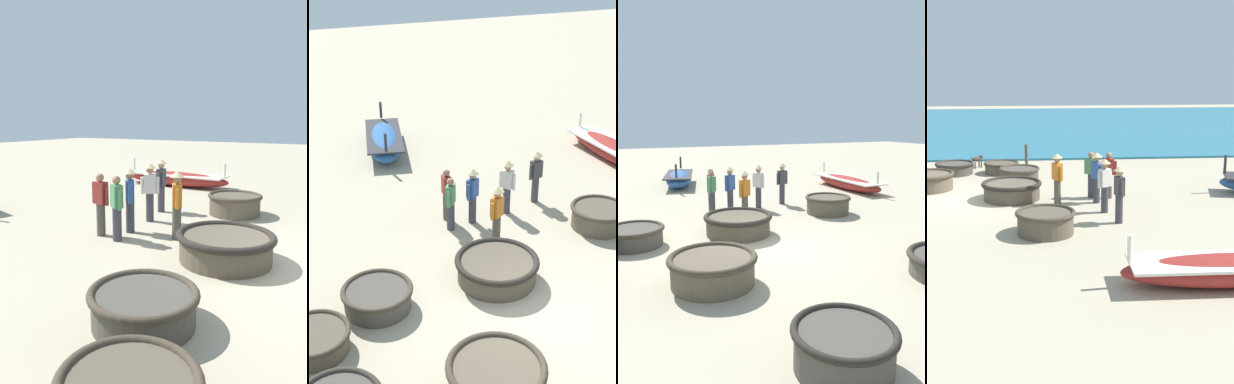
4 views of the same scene
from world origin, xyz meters
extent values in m
plane|color=tan|center=(0.00, 0.00, 0.00)|extent=(80.00, 80.00, 0.00)
cylinder|color=brown|center=(-1.77, -1.46, 0.28)|extent=(1.71, 1.71, 0.56)
torus|color=#42382B|center=(-1.77, -1.46, 0.56)|extent=(1.85, 1.85, 0.14)
cylinder|color=brown|center=(-0.11, 1.59, 0.27)|extent=(1.87, 1.87, 0.53)
torus|color=#28231E|center=(-0.11, 1.59, 0.53)|extent=(2.02, 2.02, 0.15)
cylinder|color=#4C473F|center=(-0.93, -4.81, 0.28)|extent=(1.35, 1.35, 0.56)
torus|color=#28231E|center=(-0.93, -4.81, 0.56)|extent=(1.46, 1.46, 0.11)
cylinder|color=#4C473F|center=(-3.00, 1.77, 0.23)|extent=(1.48, 1.48, 0.47)
torus|color=#42382B|center=(-3.00, 1.77, 0.47)|extent=(1.60, 1.60, 0.12)
cylinder|color=brown|center=(3.72, 2.64, 0.29)|extent=(1.52, 1.52, 0.58)
torus|color=#42382B|center=(3.72, 2.64, 0.58)|extent=(1.64, 1.64, 0.12)
ellipsoid|color=#285693|center=(0.01, 10.89, 0.36)|extent=(2.26, 4.31, 0.73)
cube|color=#2D2D33|center=(0.01, 10.89, 0.60)|extent=(2.23, 4.00, 0.06)
cylinder|color=#2D2D33|center=(0.49, 12.72, 1.01)|extent=(0.10, 0.10, 0.66)
cylinder|color=#2D2D33|center=(-0.47, 9.05, 1.01)|extent=(0.10, 0.10, 0.66)
ellipsoid|color=maroon|center=(7.42, 6.48, 0.31)|extent=(1.29, 4.83, 0.61)
cube|color=silver|center=(7.42, 6.48, 0.50)|extent=(1.33, 4.45, 0.06)
cylinder|color=silver|center=(7.45, 8.70, 0.84)|extent=(0.10, 0.10, 0.55)
cylinder|color=silver|center=(7.38, 4.27, 0.84)|extent=(0.10, 0.10, 0.55)
cylinder|color=#383842|center=(0.59, 4.38, 0.41)|extent=(0.22, 0.22, 0.82)
cube|color=#33569E|center=(0.59, 4.38, 1.09)|extent=(0.40, 0.37, 0.54)
sphere|color=#A37556|center=(0.59, 4.38, 1.47)|extent=(0.20, 0.20, 0.20)
cylinder|color=#33569E|center=(0.41, 4.26, 1.04)|extent=(0.09, 0.09, 0.48)
cylinder|color=#33569E|center=(0.78, 4.50, 1.04)|extent=(0.09, 0.09, 0.48)
cone|color=#D1BC84|center=(0.59, 4.38, 1.60)|extent=(0.36, 0.36, 0.14)
cylinder|color=#383842|center=(1.77, 4.49, 0.41)|extent=(0.22, 0.22, 0.82)
cube|color=silver|center=(1.77, 4.49, 1.09)|extent=(0.37, 0.40, 0.54)
sphere|color=#A37556|center=(1.77, 4.49, 1.47)|extent=(0.20, 0.20, 0.20)
cylinder|color=silver|center=(1.65, 4.68, 1.04)|extent=(0.09, 0.09, 0.48)
cylinder|color=silver|center=(1.89, 4.30, 1.04)|extent=(0.09, 0.09, 0.48)
cone|color=#D1BC84|center=(1.77, 4.49, 1.60)|extent=(0.36, 0.36, 0.14)
cylinder|color=#383842|center=(2.92, 4.76, 0.41)|extent=(0.22, 0.22, 0.82)
cube|color=#3D3D42|center=(2.92, 4.76, 1.09)|extent=(0.38, 0.28, 0.54)
sphere|color=tan|center=(2.92, 4.76, 1.47)|extent=(0.20, 0.20, 0.20)
cylinder|color=#3D3D42|center=(3.13, 4.80, 1.04)|extent=(0.09, 0.09, 0.48)
cylinder|color=#3D3D42|center=(2.70, 4.72, 1.04)|extent=(0.09, 0.09, 0.48)
cone|color=#D1BC84|center=(2.92, 4.76, 1.60)|extent=(0.36, 0.36, 0.14)
cylinder|color=#4C473D|center=(0.68, 3.10, 0.41)|extent=(0.22, 0.22, 0.82)
cube|color=orange|center=(0.68, 3.10, 1.09)|extent=(0.40, 0.36, 0.54)
sphere|color=#A37556|center=(0.68, 3.10, 1.47)|extent=(0.20, 0.20, 0.20)
cylinder|color=orange|center=(0.87, 3.20, 1.04)|extent=(0.09, 0.09, 0.48)
cylinder|color=orange|center=(0.49, 2.99, 1.04)|extent=(0.09, 0.09, 0.48)
cone|color=#D1BC84|center=(0.68, 3.10, 1.60)|extent=(0.36, 0.36, 0.14)
cylinder|color=#4C473D|center=(0.01, 4.87, 0.41)|extent=(0.22, 0.22, 0.82)
cube|color=maroon|center=(0.01, 4.87, 1.09)|extent=(0.26, 0.36, 0.54)
sphere|color=#A37556|center=(0.01, 4.87, 1.47)|extent=(0.20, 0.20, 0.20)
cylinder|color=maroon|center=(0.03, 5.08, 1.04)|extent=(0.09, 0.09, 0.48)
cylinder|color=maroon|center=(-0.02, 4.65, 1.04)|extent=(0.09, 0.09, 0.48)
cylinder|color=#383842|center=(-0.13, 4.28, 0.41)|extent=(0.22, 0.22, 0.82)
cube|color=#4C8E56|center=(-0.13, 4.28, 1.09)|extent=(0.38, 0.40, 0.54)
sphere|color=#A37556|center=(-0.13, 4.28, 1.47)|extent=(0.20, 0.20, 0.20)
cylinder|color=#4C8E56|center=(0.00, 4.45, 1.04)|extent=(0.09, 0.09, 0.48)
cylinder|color=#4C8E56|center=(-0.26, 4.10, 1.04)|extent=(0.09, 0.09, 0.48)
camera|label=1|loc=(-7.14, -0.78, 2.85)|focal=35.00mm
camera|label=2|loc=(-5.34, -7.71, 7.56)|focal=50.00mm
camera|label=3|loc=(-3.73, -8.52, 3.30)|focal=35.00mm
camera|label=4|loc=(17.48, 2.39, 4.49)|focal=50.00mm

